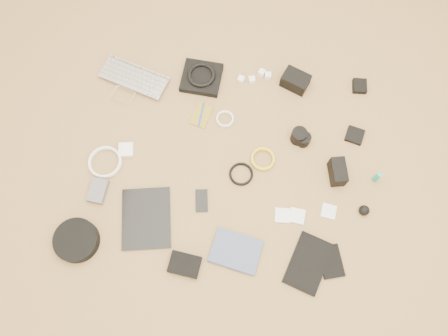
# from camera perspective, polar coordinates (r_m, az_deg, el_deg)

# --- Properties ---
(laptop) EXTENTS (0.40, 0.33, 0.03)m
(laptop) POSITION_cam_1_polar(r_m,az_deg,el_deg) (2.23, -12.25, 10.44)
(laptop) COLOR #B9B9BE
(laptop) RESTS_ON ground
(headphone_pouch) EXTENTS (0.20, 0.19, 0.03)m
(headphone_pouch) POSITION_cam_1_polar(r_m,az_deg,el_deg) (2.21, -2.95, 11.69)
(headphone_pouch) COLOR black
(headphone_pouch) RESTS_ON ground
(headphones) EXTENTS (0.14, 0.14, 0.02)m
(headphones) POSITION_cam_1_polar(r_m,az_deg,el_deg) (2.18, -2.98, 12.03)
(headphones) COLOR black
(headphones) RESTS_ON headphone_pouch
(charger_a) EXTENTS (0.04, 0.04, 0.03)m
(charger_a) POSITION_cam_1_polar(r_m,az_deg,el_deg) (2.20, 2.22, 11.49)
(charger_a) COLOR white
(charger_a) RESTS_ON ground
(charger_b) EXTENTS (0.04, 0.04, 0.03)m
(charger_b) POSITION_cam_1_polar(r_m,az_deg,el_deg) (2.23, 4.95, 12.30)
(charger_b) COLOR white
(charger_b) RESTS_ON ground
(charger_c) EXTENTS (0.03, 0.03, 0.03)m
(charger_c) POSITION_cam_1_polar(r_m,az_deg,el_deg) (2.22, 5.76, 11.91)
(charger_c) COLOR white
(charger_c) RESTS_ON ground
(charger_d) EXTENTS (0.04, 0.04, 0.03)m
(charger_d) POSITION_cam_1_polar(r_m,az_deg,el_deg) (2.21, 3.65, 11.42)
(charger_d) COLOR white
(charger_d) RESTS_ON ground
(dslr_camera) EXTENTS (0.15, 0.13, 0.07)m
(dslr_camera) POSITION_cam_1_polar(r_m,az_deg,el_deg) (2.20, 9.30, 11.19)
(dslr_camera) COLOR black
(dslr_camera) RESTS_ON ground
(lens_pouch) EXTENTS (0.07, 0.08, 0.03)m
(lens_pouch) POSITION_cam_1_polar(r_m,az_deg,el_deg) (2.28, 17.29, 10.18)
(lens_pouch) COLOR black
(lens_pouch) RESTS_ON ground
(notebook_olive) EXTENTS (0.11, 0.14, 0.01)m
(notebook_olive) POSITION_cam_1_polar(r_m,az_deg,el_deg) (2.12, -2.97, 6.94)
(notebook_olive) COLOR olive
(notebook_olive) RESTS_ON ground
(pen_blue) EXTENTS (0.02, 0.13, 0.01)m
(pen_blue) POSITION_cam_1_polar(r_m,az_deg,el_deg) (2.12, -2.98, 7.02)
(pen_blue) COLOR #1645B6
(pen_blue) RESTS_ON notebook_olive
(cable_white_a) EXTENTS (0.11, 0.11, 0.01)m
(cable_white_a) POSITION_cam_1_polar(r_m,az_deg,el_deg) (2.11, 0.13, 6.38)
(cable_white_a) COLOR white
(cable_white_a) RESTS_ON ground
(lens_a) EXTENTS (0.08, 0.08, 0.08)m
(lens_a) POSITION_cam_1_polar(r_m,az_deg,el_deg) (2.07, 9.72, 4.15)
(lens_a) COLOR black
(lens_a) RESTS_ON ground
(lens_b) EXTENTS (0.07, 0.07, 0.06)m
(lens_b) POSITION_cam_1_polar(r_m,az_deg,el_deg) (2.07, 10.36, 3.68)
(lens_b) COLOR black
(lens_b) RESTS_ON ground
(card_reader) EXTENTS (0.10, 0.10, 0.02)m
(card_reader) POSITION_cam_1_polar(r_m,az_deg,el_deg) (2.16, 16.71, 4.10)
(card_reader) COLOR black
(card_reader) RESTS_ON ground
(power_brick) EXTENTS (0.08, 0.08, 0.03)m
(power_brick) POSITION_cam_1_polar(r_m,az_deg,el_deg) (2.09, -12.65, 2.29)
(power_brick) COLOR white
(power_brick) RESTS_ON ground
(cable_white_b) EXTENTS (0.17, 0.17, 0.01)m
(cable_white_b) POSITION_cam_1_polar(r_m,az_deg,el_deg) (2.10, -15.23, 0.69)
(cable_white_b) COLOR white
(cable_white_b) RESTS_ON ground
(cable_black) EXTENTS (0.13, 0.13, 0.01)m
(cable_black) POSITION_cam_1_polar(r_m,az_deg,el_deg) (2.01, 2.24, -0.84)
(cable_black) COLOR black
(cable_black) RESTS_ON ground
(cable_yellow) EXTENTS (0.11, 0.11, 0.01)m
(cable_yellow) POSITION_cam_1_polar(r_m,az_deg,el_deg) (2.04, 5.07, 1.12)
(cable_yellow) COLOR gold
(cable_yellow) RESTS_ON ground
(flash) EXTENTS (0.08, 0.13, 0.09)m
(flash) POSITION_cam_1_polar(r_m,az_deg,el_deg) (2.04, 14.62, -0.49)
(flash) COLOR black
(flash) RESTS_ON ground
(lens_cleaner) EXTENTS (0.03, 0.03, 0.08)m
(lens_cleaner) POSITION_cam_1_polar(r_m,az_deg,el_deg) (2.08, 19.35, -1.14)
(lens_cleaner) COLOR teal
(lens_cleaner) RESTS_ON ground
(battery_charger) EXTENTS (0.09, 0.12, 0.03)m
(battery_charger) POSITION_cam_1_polar(r_m,az_deg,el_deg) (2.05, -16.14, -2.88)
(battery_charger) COLOR #56555A
(battery_charger) RESTS_ON ground
(tablet) EXTENTS (0.25, 0.31, 0.01)m
(tablet) POSITION_cam_1_polar(r_m,az_deg,el_deg) (1.98, -10.11, -6.47)
(tablet) COLOR black
(tablet) RESTS_ON ground
(phone) EXTENTS (0.07, 0.11, 0.01)m
(phone) POSITION_cam_1_polar(r_m,az_deg,el_deg) (1.98, -2.94, -4.28)
(phone) COLOR black
(phone) RESTS_ON ground
(filter_case_left) EXTENTS (0.07, 0.07, 0.01)m
(filter_case_left) POSITION_cam_1_polar(r_m,az_deg,el_deg) (1.97, 7.64, -6.16)
(filter_case_left) COLOR silver
(filter_case_left) RESTS_ON ground
(filter_case_mid) EXTENTS (0.08, 0.08, 0.01)m
(filter_case_mid) POSITION_cam_1_polar(r_m,az_deg,el_deg) (1.98, 9.52, -6.19)
(filter_case_mid) COLOR silver
(filter_case_mid) RESTS_ON ground
(filter_case_right) EXTENTS (0.07, 0.07, 0.01)m
(filter_case_right) POSITION_cam_1_polar(r_m,az_deg,el_deg) (2.02, 13.51, -5.52)
(filter_case_right) COLOR silver
(filter_case_right) RESTS_ON ground
(air_blower) EXTENTS (0.06, 0.06, 0.05)m
(air_blower) POSITION_cam_1_polar(r_m,az_deg,el_deg) (2.04, 17.84, -5.29)
(air_blower) COLOR black
(air_blower) RESTS_ON ground
(headphone_case) EXTENTS (0.25, 0.25, 0.05)m
(headphone_case) POSITION_cam_1_polar(r_m,az_deg,el_deg) (2.02, -18.70, -8.94)
(headphone_case) COLOR black
(headphone_case) RESTS_ON ground
(drive_case) EXTENTS (0.14, 0.11, 0.03)m
(drive_case) POSITION_cam_1_polar(r_m,az_deg,el_deg) (1.92, -5.16, -12.44)
(drive_case) COLOR black
(drive_case) RESTS_ON ground
(paperback) EXTENTS (0.24, 0.20, 0.02)m
(paperback) POSITION_cam_1_polar(r_m,az_deg,el_deg) (1.91, 0.84, -13.03)
(paperback) COLOR #3F4C6B
(paperback) RESTS_ON ground
(notebook_black_a) EXTENTS (0.22, 0.27, 0.02)m
(notebook_black_a) POSITION_cam_1_polar(r_m,az_deg,el_deg) (1.95, 10.95, -12.10)
(notebook_black_a) COLOR black
(notebook_black_a) RESTS_ON ground
(notebook_black_b) EXTENTS (0.13, 0.16, 0.01)m
(notebook_black_b) POSITION_cam_1_polar(r_m,az_deg,el_deg) (1.97, 13.79, -11.77)
(notebook_black_b) COLOR black
(notebook_black_b) RESTS_ON ground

